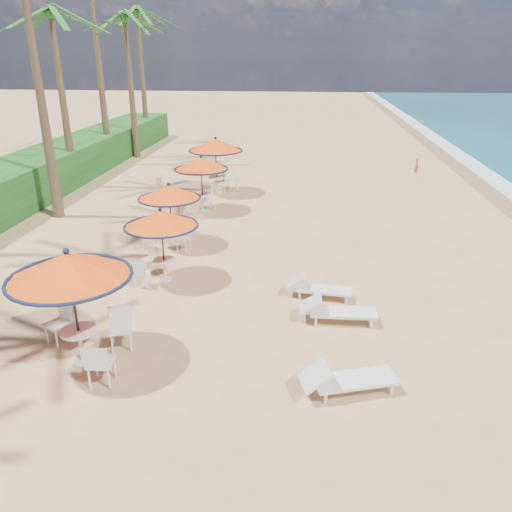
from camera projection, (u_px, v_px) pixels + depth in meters
The scene contains 14 objects.
ground at pixel (330, 364), 10.93m from camera, with size 160.00×160.00×0.00m, color tan.
scrub_hedge at pixel (14, 185), 22.00m from camera, with size 3.00×40.00×1.80m, color #194716.
station_0 at pixel (73, 280), 10.32m from camera, with size 2.57×2.57×2.68m.
station_1 at pixel (159, 225), 14.32m from camera, with size 2.16×2.16×2.25m.
station_2 at pixel (169, 200), 17.04m from camera, with size 2.16×2.20×2.25m.
station_3 at pixel (201, 170), 20.86m from camera, with size 2.28×2.28×2.37m.
station_4 at pixel (217, 150), 23.48m from camera, with size 2.57×2.57×2.68m.
lounger_near at pixel (346, 379), 9.89m from camera, with size 2.05×1.17×0.70m.
lounger_mid at pixel (335, 310), 12.52m from camera, with size 1.95×0.64×0.69m.
lounger_far at pixel (317, 287), 13.79m from camera, with size 1.85×0.76×0.64m.
palm_4 at pixel (52, 24), 22.44m from camera, with size 5.00×5.00×8.23m.
palm_6 at pixel (125, 27), 29.51m from camera, with size 5.00×5.00×8.45m.
palm_7 at pixel (138, 21), 34.63m from camera, with size 5.00×5.00×9.12m.
person at pixel (417, 165), 27.82m from camera, with size 0.34×0.22×0.93m, color #93634B.
Camera 1 is at (-0.66, -9.33, 6.34)m, focal length 35.00 mm.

